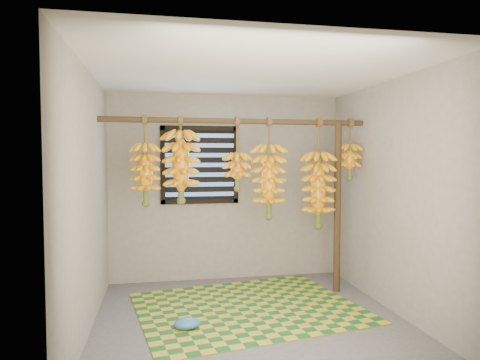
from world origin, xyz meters
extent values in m
cube|color=#4F4F4F|center=(0.00, 0.00, -0.01)|extent=(3.00, 3.00, 0.01)
cube|color=silver|center=(0.00, 0.00, 2.40)|extent=(3.00, 3.00, 0.01)
cube|color=gray|center=(0.00, 1.50, 1.20)|extent=(3.00, 0.01, 2.40)
cube|color=gray|center=(-1.50, 0.00, 1.20)|extent=(0.01, 3.00, 2.40)
cube|color=gray|center=(1.50, 0.00, 1.20)|extent=(0.01, 3.00, 2.40)
cube|color=black|center=(-0.35, 1.48, 1.50)|extent=(1.00, 0.04, 1.00)
cylinder|color=#46331B|center=(0.00, 0.70, 2.00)|extent=(3.00, 0.06, 0.06)
cylinder|color=#46331B|center=(1.20, 0.70, 1.00)|extent=(0.08, 0.08, 2.00)
cube|color=#1A5B21|center=(0.05, 0.34, 0.01)|extent=(2.53, 2.16, 0.01)
ellipsoid|color=#316CB6|center=(-0.63, -0.12, 0.06)|extent=(0.27, 0.21, 0.10)
cylinder|color=brown|center=(-1.01, 0.70, 1.88)|extent=(0.02, 0.02, 0.31)
cylinder|color=#4C5923|center=(-1.01, 0.70, 1.43)|extent=(0.06, 0.06, 0.64)
cylinder|color=brown|center=(-0.63, 0.70, 1.94)|extent=(0.02, 0.02, 0.17)
cylinder|color=#4C5923|center=(-0.63, 0.70, 1.51)|extent=(0.07, 0.07, 0.75)
cylinder|color=brown|center=(0.00, 0.70, 1.83)|extent=(0.02, 0.02, 0.40)
cylinder|color=#4C5923|center=(0.00, 0.70, 1.46)|extent=(0.05, 0.05, 0.39)
cylinder|color=brown|center=(0.36, 0.70, 1.87)|extent=(0.02, 0.02, 0.32)
cylinder|color=#4C5923|center=(0.36, 0.70, 1.34)|extent=(0.06, 0.06, 0.81)
cylinder|color=brown|center=(0.96, 0.70, 1.83)|extent=(0.02, 0.02, 0.40)
cylinder|color=#4C5923|center=(0.96, 0.70, 1.23)|extent=(0.07, 0.07, 0.84)
cylinder|color=brown|center=(1.35, 0.70, 1.88)|extent=(0.02, 0.02, 0.30)
cylinder|color=#4C5923|center=(1.35, 0.70, 1.57)|extent=(0.05, 0.05, 0.39)
camera|label=1|loc=(-0.87, -4.02, 1.59)|focal=32.00mm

